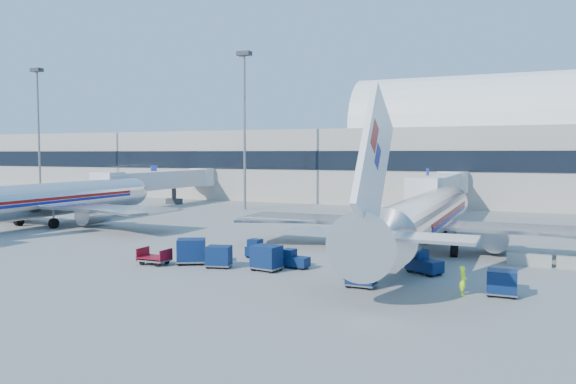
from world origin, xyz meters
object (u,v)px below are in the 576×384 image
at_px(tug_left, 258,249).
at_px(mast_west, 244,107).
at_px(airliner_main, 424,217).
at_px(cart_solo_near, 361,274).
at_px(jetbridge_near, 441,187).
at_px(tug_right, 423,263).
at_px(cart_solo_far, 502,283).
at_px(cart_open_red, 155,259).
at_px(cart_train_a, 267,257).
at_px(mast_far_west, 38,114).
at_px(jetbridge_mid, 166,180).
at_px(tug_lead, 294,259).
at_px(ramp_worker, 463,281).
at_px(cart_train_c, 191,251).
at_px(airliner_mid, 43,200).
at_px(cart_train_b, 219,256).
at_px(barrier_near, 529,260).

bearing_deg(tug_left, mast_west, 35.48).
distance_m(airliner_main, cart_solo_near, 13.77).
distance_m(jetbridge_near, tug_right, 34.74).
bearing_deg(cart_solo_far, cart_open_red, -180.00).
xyz_separation_m(tug_right, cart_train_a, (-10.17, -3.41, 0.21)).
bearing_deg(mast_far_west, cart_train_a, -31.12).
bearing_deg(airliner_main, jetbridge_mid, 149.36).
distance_m(mast_west, cart_solo_near, 50.40).
distance_m(tug_lead, cart_solo_far, 14.24).
xyz_separation_m(airliner_main, mast_far_west, (-70.00, 25.49, 11.87)).
bearing_deg(tug_lead, ramp_worker, -8.85).
bearing_deg(cart_train_c, cart_solo_far, -30.91).
distance_m(jetbridge_mid, cart_train_c, 48.19).
height_order(mast_far_west, cart_train_a, mast_far_west).
distance_m(mast_far_west, cart_open_red, 66.82).
height_order(airliner_mid, tug_lead, airliner_mid).
bearing_deg(cart_train_b, tug_right, 1.05).
bearing_deg(airliner_mid, barrier_near, -2.87).
xyz_separation_m(jetbridge_near, cart_train_a, (-6.34, -37.79, -2.99)).
height_order(mast_far_west, ramp_worker, mast_far_west).
bearing_deg(tug_right, cart_train_b, -132.77).
distance_m(tug_lead, tug_left, 5.09).
height_order(barrier_near, tug_left, tug_left).
height_order(tug_right, cart_train_b, tug_right).
bearing_deg(cart_solo_near, jetbridge_near, 92.02).
bearing_deg(jetbridge_mid, tug_right, -36.88).
height_order(mast_far_west, cart_solo_far, mast_far_west).
xyz_separation_m(cart_solo_near, cart_solo_far, (7.99, 1.09, -0.04)).
height_order(airliner_mid, tug_left, airliner_mid).
bearing_deg(cart_open_red, airliner_main, 37.40).
bearing_deg(cart_solo_far, airliner_main, 117.14).
bearing_deg(mast_far_west, tug_lead, -29.45).
bearing_deg(barrier_near, mast_far_west, 160.25).
bearing_deg(ramp_worker, cart_solo_near, 88.89).
xyz_separation_m(mast_west, cart_train_c, (15.18, -37.12, -13.80)).
xyz_separation_m(tug_left, cart_train_c, (-3.19, -4.52, 0.33)).
bearing_deg(mast_far_west, airliner_mid, -42.32).
relative_size(mast_far_west, cart_train_b, 11.02).
distance_m(cart_solo_near, ramp_worker, 5.92).
xyz_separation_m(jetbridge_near, cart_solo_far, (9.04, -38.76, -3.13)).
relative_size(airliner_main, cart_solo_far, 21.61).
xyz_separation_m(airliner_mid, cart_train_b, (29.70, -11.93, -2.10)).
distance_m(cart_train_b, cart_open_red, 4.99).
height_order(mast_far_west, cart_solo_near, mast_far_west).
height_order(cart_train_b, cart_train_c, cart_train_c).
distance_m(airliner_mid, cart_solo_near, 42.90).
xyz_separation_m(mast_west, cart_solo_far, (36.64, -37.96, -13.99)).
bearing_deg(ramp_worker, cart_train_c, 80.18).
distance_m(mast_far_west, barrier_near, 84.11).
bearing_deg(jetbridge_mid, mast_west, -3.21).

